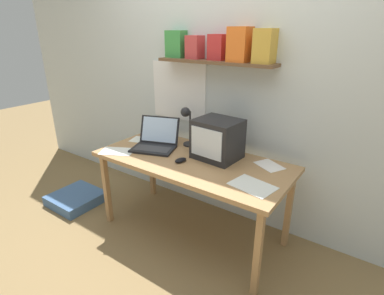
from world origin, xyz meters
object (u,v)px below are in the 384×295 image
object	(u,v)px
corner_desk	(192,166)
loose_paper_near_monitor	(253,186)
loose_paper_near_laptop	(117,151)
open_notebook	(142,140)
printed_handout	(269,165)
computer_mouse	(181,160)
juice_glass	(161,130)
desk_lamp	(187,122)
floor_cushion	(76,198)
crt_monitor	(217,139)
laptop	(156,140)

from	to	relation	value
corner_desk	loose_paper_near_monitor	distance (m)	0.60
loose_paper_near_laptop	open_notebook	bearing A→B (deg)	94.61
corner_desk	printed_handout	world-z (taller)	printed_handout
computer_mouse	juice_glass	bearing A→B (deg)	144.37
desk_lamp	loose_paper_near_monitor	distance (m)	0.89
corner_desk	desk_lamp	world-z (taller)	desk_lamp
juice_glass	corner_desk	bearing A→B (deg)	-26.11
loose_paper_near_monitor	desk_lamp	bearing A→B (deg)	156.07
juice_glass	computer_mouse	bearing A→B (deg)	-35.63
computer_mouse	printed_handout	xyz separation A→B (m)	(0.60, 0.33, -0.01)
computer_mouse	floor_cushion	world-z (taller)	computer_mouse
juice_glass	floor_cushion	bearing A→B (deg)	-140.33
loose_paper_near_monitor	loose_paper_near_laptop	xyz separation A→B (m)	(-1.20, -0.10, 0.00)
corner_desk	crt_monitor	size ratio (longest dim) A/B	4.33
loose_paper_near_laptop	floor_cushion	size ratio (longest dim) A/B	0.71
open_notebook	floor_cushion	distance (m)	0.98
crt_monitor	desk_lamp	xyz separation A→B (m)	(-0.35, 0.08, 0.06)
laptop	loose_paper_near_monitor	size ratio (longest dim) A/B	1.40
loose_paper_near_monitor	loose_paper_near_laptop	bearing A→B (deg)	-175.07
corner_desk	floor_cushion	xyz separation A→B (m)	(-1.26, -0.30, -0.60)
laptop	juice_glass	world-z (taller)	laptop
loose_paper_near_monitor	laptop	bearing A→B (deg)	170.44
desk_lamp	computer_mouse	size ratio (longest dim) A/B	3.03
printed_handout	desk_lamp	bearing A→B (deg)	-178.68
computer_mouse	printed_handout	distance (m)	0.69
juice_glass	loose_paper_near_monitor	distance (m)	1.22
computer_mouse	loose_paper_near_laptop	distance (m)	0.59
open_notebook	juice_glass	bearing A→B (deg)	67.00
desk_lamp	laptop	bearing A→B (deg)	-120.24
crt_monitor	computer_mouse	world-z (taller)	crt_monitor
laptop	floor_cushion	world-z (taller)	laptop
juice_glass	computer_mouse	size ratio (longest dim) A/B	1.19
loose_paper_near_monitor	crt_monitor	bearing A→B (deg)	147.85
laptop	loose_paper_near_laptop	distance (m)	0.35
desk_lamp	juice_glass	size ratio (longest dim) A/B	2.54
juice_glass	loose_paper_near_laptop	bearing A→B (deg)	-95.84
corner_desk	juice_glass	bearing A→B (deg)	153.89
crt_monitor	computer_mouse	xyz separation A→B (m)	(-0.19, -0.24, -0.14)
corner_desk	floor_cushion	distance (m)	1.42
floor_cushion	printed_handout	bearing A→B (deg)	16.40
corner_desk	loose_paper_near_laptop	xyz separation A→B (m)	(-0.62, -0.24, 0.06)
loose_paper_near_monitor	floor_cushion	size ratio (longest dim) A/B	0.70
floor_cushion	loose_paper_near_monitor	bearing A→B (deg)	5.11
laptop	desk_lamp	distance (m)	0.32
juice_glass	floor_cushion	xyz separation A→B (m)	(-0.69, -0.57, -0.72)
laptop	printed_handout	bearing A→B (deg)	-7.71
loose_paper_near_laptop	printed_handout	bearing A→B (deg)	21.93
corner_desk	laptop	xyz separation A→B (m)	(-0.41, 0.03, 0.12)
crt_monitor	desk_lamp	size ratio (longest dim) A/B	1.03
floor_cushion	crt_monitor	bearing A→B (deg)	17.44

